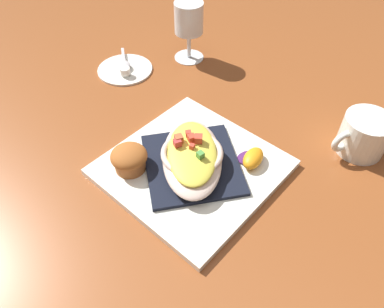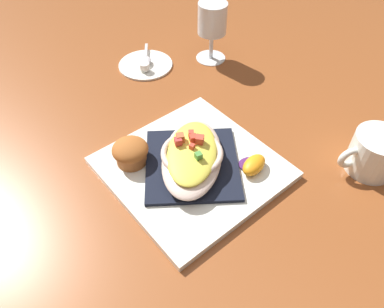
{
  "view_description": "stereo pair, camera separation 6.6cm",
  "coord_description": "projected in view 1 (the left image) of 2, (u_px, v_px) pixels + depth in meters",
  "views": [
    {
      "loc": [
        0.37,
        0.26,
        0.52
      ],
      "look_at": [
        0.0,
        0.0,
        0.04
      ],
      "focal_mm": 34.55,
      "sensor_mm": 36.0,
      "label": 1
    },
    {
      "loc": [
        0.33,
        0.31,
        0.52
      ],
      "look_at": [
        0.0,
        0.0,
        0.04
      ],
      "focal_mm": 34.55,
      "sensor_mm": 36.0,
      "label": 2
    }
  ],
  "objects": [
    {
      "name": "gratin_dish",
      "position": [
        192.0,
        155.0,
        0.66
      ],
      "size": [
        0.22,
        0.2,
        0.05
      ],
      "color": "beige",
      "rests_on": "folded_napkin"
    },
    {
      "name": "folded_napkin",
      "position": [
        192.0,
        164.0,
        0.68
      ],
      "size": [
        0.24,
        0.24,
        0.01
      ],
      "primitive_type": "cube",
      "rotation": [
        0.0,
        0.0,
        0.81
      ],
      "color": "black",
      "rests_on": "square_plate"
    },
    {
      "name": "coffee_mug",
      "position": [
        363.0,
        136.0,
        0.7
      ],
      "size": [
        0.11,
        0.09,
        0.08
      ],
      "color": "white",
      "rests_on": "ground_plane"
    },
    {
      "name": "ground_plane",
      "position": [
        192.0,
        170.0,
        0.69
      ],
      "size": [
        2.6,
        2.6,
        0.0
      ],
      "primitive_type": "plane",
      "color": "brown"
    },
    {
      "name": "square_plate",
      "position": [
        192.0,
        168.0,
        0.68
      ],
      "size": [
        0.32,
        0.32,
        0.01
      ],
      "primitive_type": "cube",
      "rotation": [
        0.0,
        0.0,
        -0.12
      ],
      "color": "white",
      "rests_on": "ground_plane"
    },
    {
      "name": "creamer_saucer",
      "position": [
        125.0,
        69.0,
        0.91
      ],
      "size": [
        0.13,
        0.13,
        0.01
      ],
      "primitive_type": "cylinder",
      "color": "white",
      "rests_on": "ground_plane"
    },
    {
      "name": "creamer_cup_0",
      "position": [
        125.0,
        71.0,
        0.88
      ],
      "size": [
        0.02,
        0.02,
        0.02
      ],
      "primitive_type": "cylinder",
      "color": "white",
      "rests_on": "creamer_saucer"
    },
    {
      "name": "orange_garnish",
      "position": [
        252.0,
        158.0,
        0.68
      ],
      "size": [
        0.06,
        0.06,
        0.02
      ],
      "color": "#4C225F",
      "rests_on": "square_plate"
    },
    {
      "name": "spoon",
      "position": [
        124.0,
        64.0,
        0.9
      ],
      "size": [
        0.08,
        0.08,
        0.01
      ],
      "color": "silver",
      "rests_on": "creamer_saucer"
    },
    {
      "name": "stemmed_glass",
      "position": [
        189.0,
        22.0,
        0.88
      ],
      "size": [
        0.07,
        0.07,
        0.14
      ],
      "color": "white",
      "rests_on": "ground_plane"
    },
    {
      "name": "muffin",
      "position": [
        129.0,
        159.0,
        0.66
      ],
      "size": [
        0.07,
        0.07,
        0.05
      ],
      "color": "#A85E2E",
      "rests_on": "square_plate"
    }
  ]
}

